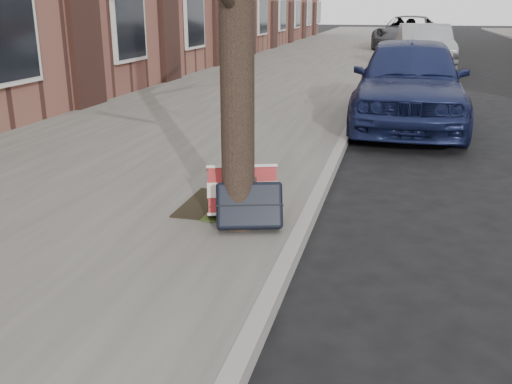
% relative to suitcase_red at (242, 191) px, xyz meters
% --- Properties ---
extents(ground, '(120.00, 120.00, 0.00)m').
position_rel_suitcase_red_xyz_m(ground, '(1.81, -0.98, -0.35)').
color(ground, black).
rests_on(ground, ground).
extents(near_sidewalk, '(5.00, 70.00, 0.12)m').
position_rel_suitcase_red_xyz_m(near_sidewalk, '(-1.89, 14.02, -0.29)').
color(near_sidewalk, gray).
rests_on(near_sidewalk, ground).
extents(dirt_patch, '(0.85, 0.85, 0.02)m').
position_rel_suitcase_red_xyz_m(dirt_patch, '(-0.19, 0.22, -0.23)').
color(dirt_patch, black).
rests_on(dirt_patch, near_sidewalk).
extents(suitcase_red, '(0.68, 0.51, 0.47)m').
position_rel_suitcase_red_xyz_m(suitcase_red, '(0.00, 0.00, 0.00)').
color(suitcase_red, maroon).
rests_on(suitcase_red, near_sidewalk).
extents(suitcase_navy, '(0.62, 0.47, 0.43)m').
position_rel_suitcase_red_xyz_m(suitcase_navy, '(0.14, -0.29, -0.02)').
color(suitcase_navy, black).
rests_on(suitcase_navy, near_sidewalk).
extents(car_near_front, '(1.76, 4.33, 1.47)m').
position_rel_suitcase_red_xyz_m(car_near_front, '(1.42, 5.13, 0.38)').
color(car_near_front, '#18204A').
rests_on(car_near_front, ground).
extents(car_near_mid, '(1.79, 4.31, 1.39)m').
position_rel_suitcase_red_xyz_m(car_near_mid, '(1.90, 14.19, 0.34)').
color(car_near_mid, '#979B9E').
rests_on(car_near_mid, ground).
extents(car_near_back, '(3.27, 5.70, 1.50)m').
position_rel_suitcase_red_xyz_m(car_near_back, '(1.45, 22.45, 0.39)').
color(car_near_back, '#393A3E').
rests_on(car_near_back, ground).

